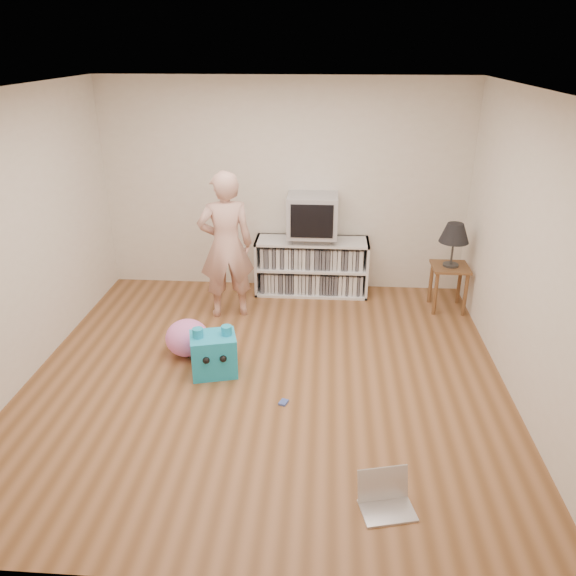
% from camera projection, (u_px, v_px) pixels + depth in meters
% --- Properties ---
extents(ground, '(4.50, 4.50, 0.00)m').
position_uv_depth(ground, '(266.00, 377.00, 5.38)').
color(ground, brown).
rests_on(ground, ground).
extents(walls, '(4.52, 4.52, 2.60)m').
position_uv_depth(walls, '(264.00, 249.00, 4.85)').
color(walls, silver).
rests_on(walls, ground).
extents(ceiling, '(4.50, 4.50, 0.01)m').
position_uv_depth(ceiling, '(261.00, 91.00, 4.32)').
color(ceiling, white).
rests_on(ceiling, walls).
extents(media_unit, '(1.40, 0.45, 0.70)m').
position_uv_depth(media_unit, '(312.00, 266.00, 7.07)').
color(media_unit, white).
rests_on(media_unit, ground).
extents(dvd_deck, '(0.45, 0.35, 0.07)m').
position_uv_depth(dvd_deck, '(312.00, 237.00, 6.90)').
color(dvd_deck, gray).
rests_on(dvd_deck, media_unit).
extents(crt_tv, '(0.60, 0.53, 0.50)m').
position_uv_depth(crt_tv, '(313.00, 215.00, 6.78)').
color(crt_tv, '#AAAAB0').
rests_on(crt_tv, dvd_deck).
extents(side_table, '(0.42, 0.42, 0.55)m').
position_uv_depth(side_table, '(449.00, 276.00, 6.58)').
color(side_table, brown).
rests_on(side_table, ground).
extents(table_lamp, '(0.34, 0.34, 0.52)m').
position_uv_depth(table_lamp, '(454.00, 234.00, 6.37)').
color(table_lamp, '#333333').
rests_on(table_lamp, side_table).
extents(person, '(0.71, 0.56, 1.70)m').
position_uv_depth(person, '(226.00, 246.00, 6.28)').
color(person, '#E2AC9A').
rests_on(person, ground).
extents(laptop, '(0.42, 0.36, 0.25)m').
position_uv_depth(laptop, '(385.00, 497.00, 3.87)').
color(laptop, silver).
rests_on(laptop, ground).
extents(playing_cards, '(0.09, 0.11, 0.02)m').
position_uv_depth(playing_cards, '(284.00, 402.00, 4.98)').
color(playing_cards, '#445BB6').
rests_on(playing_cards, ground).
extents(plush_blue, '(0.50, 0.44, 0.49)m').
position_uv_depth(plush_blue, '(214.00, 354.00, 5.36)').
color(plush_blue, '#18A6D5').
rests_on(plush_blue, ground).
extents(plush_pink, '(0.58, 0.58, 0.37)m').
position_uv_depth(plush_pink, '(187.00, 338.00, 5.70)').
color(plush_pink, '#FF7DD3').
rests_on(plush_pink, ground).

